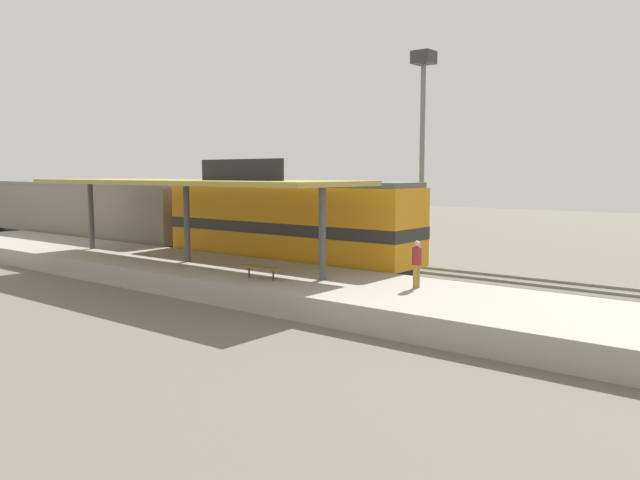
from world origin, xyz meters
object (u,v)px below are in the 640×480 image
object	(u,v)px
locomotive	(287,225)
passenger_carriage_front	(89,213)
platform_bench	(261,268)
person_waiting	(417,262)
light_mast	(423,112)

from	to	relation	value
locomotive	passenger_carriage_front	size ratio (longest dim) A/B	0.72
platform_bench	passenger_carriage_front	size ratio (longest dim) A/B	0.08
passenger_carriage_front	person_waiting	xyz separation A→B (m)	(-3.82, -27.56, -0.46)
light_mast	person_waiting	world-z (taller)	light_mast
platform_bench	passenger_carriage_front	bearing A→B (deg)	74.70
person_waiting	light_mast	bearing A→B (deg)	28.63
locomotive	passenger_carriage_front	xyz separation A→B (m)	(0.00, 18.00, -0.10)
locomotive	passenger_carriage_front	world-z (taller)	locomotive
passenger_carriage_front	platform_bench	bearing A→B (deg)	-105.30
locomotive	person_waiting	world-z (taller)	locomotive
person_waiting	platform_bench	bearing A→B (deg)	111.18
person_waiting	passenger_carriage_front	bearing A→B (deg)	82.11
locomotive	light_mast	distance (m)	10.35
light_mast	locomotive	bearing A→B (deg)	157.58
light_mast	passenger_carriage_front	bearing A→B (deg)	110.18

